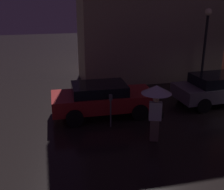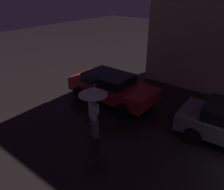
# 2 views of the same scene
# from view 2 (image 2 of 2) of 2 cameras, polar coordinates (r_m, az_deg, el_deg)

# --- Properties ---
(parked_car_red) EXTENTS (4.36, 2.01, 1.40)m
(parked_car_red) POSITION_cam_2_polar(r_m,az_deg,el_deg) (10.57, -0.30, 2.17)
(parked_car_red) COLOR maroon
(parked_car_red) RESTS_ON ground
(pedestrian_with_umbrella) EXTENTS (1.02, 1.02, 2.05)m
(pedestrian_with_umbrella) POSITION_cam_2_polar(r_m,az_deg,el_deg) (7.61, -4.91, -0.95)
(pedestrian_with_umbrella) COLOR #66564C
(pedestrian_with_umbrella) RESTS_ON ground
(parking_meter) EXTENTS (0.12, 0.10, 1.33)m
(parking_meter) POSITION_cam_2_polar(r_m,az_deg,el_deg) (9.66, -4.44, 0.04)
(parking_meter) COLOR #4C5154
(parking_meter) RESTS_ON ground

